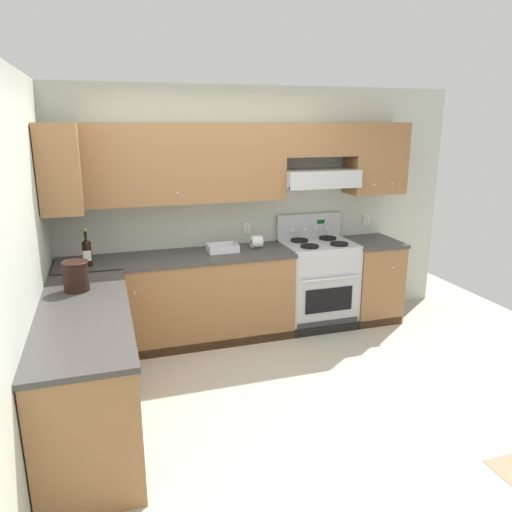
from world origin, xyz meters
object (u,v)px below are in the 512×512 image
object	(u,v)px
wine_bottle	(87,252)
bowl	(223,249)
paper_towel_roll	(256,242)
bucket	(76,275)
stove	(317,283)

from	to	relation	value
wine_bottle	bowl	bearing A→B (deg)	6.23
paper_towel_roll	bucket	bearing A→B (deg)	-153.39
bowl	bucket	bearing A→B (deg)	-148.74
bucket	paper_towel_roll	distance (m)	1.96
paper_towel_roll	wine_bottle	bearing A→B (deg)	-173.70
bowl	bucket	size ratio (longest dim) A/B	1.29
stove	bucket	bearing A→B (deg)	-161.90
bowl	paper_towel_roll	size ratio (longest dim) A/B	2.41
bucket	paper_towel_roll	world-z (taller)	bucket
bucket	bowl	bearing A→B (deg)	31.26
wine_bottle	paper_towel_roll	bearing A→B (deg)	6.30
paper_towel_roll	bowl	bearing A→B (deg)	-173.46
bowl	wine_bottle	bearing A→B (deg)	-173.77
stove	bucket	xyz separation A→B (m)	(-2.43, -0.79, 0.56)
wine_bottle	bucket	size ratio (longest dim) A/B	1.48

